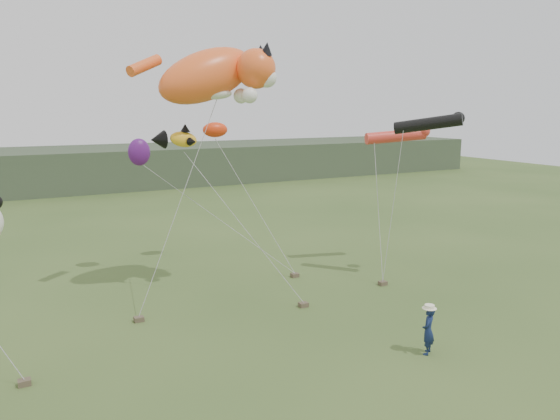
{
  "coord_description": "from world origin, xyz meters",
  "views": [
    {
      "loc": [
        -10.57,
        -14.49,
        8.24
      ],
      "look_at": [
        -1.36,
        3.0,
        4.49
      ],
      "focal_mm": 35.0,
      "sensor_mm": 36.0,
      "label": 1
    }
  ],
  "objects": [
    {
      "name": "festival_attendant",
      "position": [
        1.9,
        -1.53,
        0.82
      ],
      "size": [
        0.72,
        0.68,
        1.65
      ],
      "primitive_type": "imported",
      "rotation": [
        0.0,
        0.0,
        3.8
      ],
      "color": "#121F46",
      "rests_on": "ground"
    },
    {
      "name": "sandbag_anchors",
      "position": [
        -1.76,
        5.1,
        0.09
      ],
      "size": [
        15.81,
        5.77,
        0.19
      ],
      "color": "brown",
      "rests_on": "ground"
    },
    {
      "name": "fish_kite",
      "position": [
        -3.71,
        8.2,
        6.9
      ],
      "size": [
        2.08,
        1.37,
        1.08
      ],
      "color": "yellow",
      "rests_on": "ground"
    },
    {
      "name": "tube_kites",
      "position": [
        7.73,
        6.1,
        7.15
      ],
      "size": [
        3.33,
        4.84,
        1.66
      ],
      "color": "black",
      "rests_on": "ground"
    },
    {
      "name": "ground",
      "position": [
        0.0,
        0.0,
        0.0
      ],
      "size": [
        120.0,
        120.0,
        0.0
      ],
      "primitive_type": "plane",
      "color": "#385123",
      "rests_on": "ground"
    },
    {
      "name": "headland",
      "position": [
        -3.11,
        44.69,
        1.92
      ],
      "size": [
        90.0,
        13.0,
        4.0
      ],
      "color": "#2D3D28",
      "rests_on": "ground"
    },
    {
      "name": "misc_kites",
      "position": [
        -2.57,
        12.0,
        6.53
      ],
      "size": [
        5.2,
        0.96,
        2.02
      ],
      "color": "red",
      "rests_on": "ground"
    },
    {
      "name": "cat_kite",
      "position": [
        -1.88,
        7.66,
        9.57
      ],
      "size": [
        6.0,
        3.2,
        3.41
      ],
      "color": "#FF5F23",
      "rests_on": "ground"
    }
  ]
}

